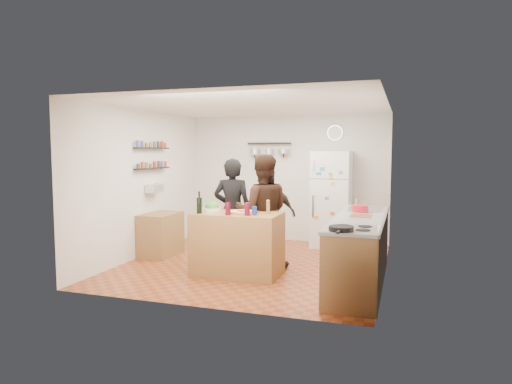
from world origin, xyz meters
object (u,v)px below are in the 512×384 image
(person_back, at_px, (269,213))
(fridge, at_px, (331,199))
(wine_bottle, at_px, (199,206))
(red_bowl, at_px, (360,209))
(counter_run, at_px, (360,251))
(wall_clock, at_px, (335,133))
(salt_canister, at_px, (254,211))
(pepper_mill, at_px, (268,208))
(side_table, at_px, (161,234))
(person_center, at_px, (262,211))
(skillet, at_px, (341,229))
(salad_bowl, at_px, (212,210))
(prep_island, at_px, (237,244))
(person_left, at_px, (233,211))

(person_back, height_order, fridge, fridge)
(wine_bottle, relative_size, red_bowl, 0.97)
(counter_run, xyz_separation_m, red_bowl, (-0.05, 0.47, 0.52))
(counter_run, relative_size, wall_clock, 8.77)
(salt_canister, height_order, red_bowl, salt_canister)
(pepper_mill, relative_size, counter_run, 0.06)
(person_back, bearing_deg, side_table, 12.14)
(pepper_mill, distance_m, side_table, 2.35)
(pepper_mill, relative_size, fridge, 0.09)
(person_center, distance_m, red_bowl, 1.47)
(skillet, distance_m, wall_clock, 4.05)
(side_table, bearing_deg, wine_bottle, -39.26)
(person_center, relative_size, fridge, 0.97)
(salad_bowl, relative_size, fridge, 0.15)
(prep_island, relative_size, person_back, 0.82)
(person_back, xyz_separation_m, red_bowl, (1.54, -0.54, 0.20))
(pepper_mill, distance_m, red_bowl, 1.34)
(fridge, bearing_deg, red_bowl, -69.03)
(side_table, bearing_deg, fridge, 31.38)
(wine_bottle, relative_size, salt_canister, 1.90)
(pepper_mill, distance_m, salt_canister, 0.23)
(pepper_mill, height_order, skillet, pepper_mill)
(salad_bowl, height_order, side_table, salad_bowl)
(salad_bowl, bearing_deg, person_back, 61.90)
(skillet, distance_m, red_bowl, 1.66)
(red_bowl, relative_size, side_table, 0.30)
(prep_island, xyz_separation_m, red_bowl, (1.69, 0.58, 0.51))
(person_back, height_order, side_table, person_back)
(pepper_mill, relative_size, side_table, 0.20)
(salad_bowl, distance_m, pepper_mill, 0.87)
(prep_island, xyz_separation_m, person_center, (0.22, 0.51, 0.42))
(person_center, xyz_separation_m, counter_run, (1.52, -0.40, -0.43))
(salad_bowl, bearing_deg, fridge, 59.18)
(salad_bowl, height_order, wine_bottle, wine_bottle)
(person_left, bearing_deg, pepper_mill, 136.95)
(wall_clock, bearing_deg, red_bowl, -72.02)
(person_back, xyz_separation_m, skillet, (1.49, -2.19, 0.18))
(pepper_mill, relative_size, red_bowl, 0.68)
(person_left, height_order, person_center, person_center)
(person_center, height_order, red_bowl, person_center)
(red_bowl, bearing_deg, fridge, 110.97)
(prep_island, xyz_separation_m, wine_bottle, (-0.50, -0.22, 0.57))
(salad_bowl, height_order, person_left, person_left)
(skillet, distance_m, side_table, 3.86)
(prep_island, height_order, person_left, person_left)
(wine_bottle, relative_size, fridge, 0.13)
(wine_bottle, height_order, fridge, fridge)
(person_center, xyz_separation_m, red_bowl, (1.47, 0.07, 0.09))
(pepper_mill, height_order, person_left, person_left)
(prep_island, relative_size, skillet, 4.53)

